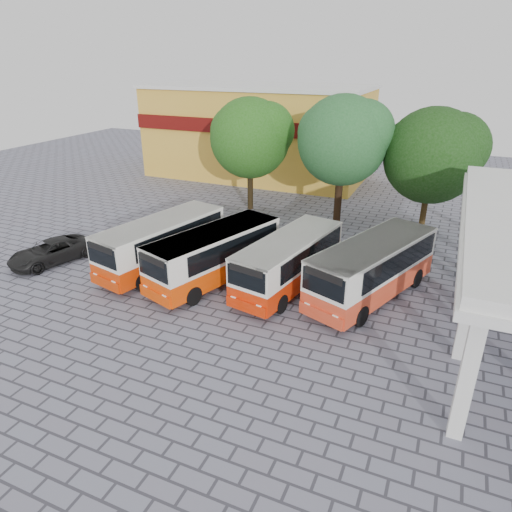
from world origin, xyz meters
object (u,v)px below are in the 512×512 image
at_px(bus_centre_right, 289,259).
at_px(parked_car, 51,252).
at_px(bus_centre_left, 215,253).
at_px(bus_far_right, 373,266).
at_px(bus_far_left, 162,241).

height_order(bus_centre_right, parked_car, bus_centre_right).
relative_size(bus_centre_left, bus_centre_right, 1.05).
xyz_separation_m(bus_centre_left, bus_far_right, (7.69, 1.44, 0.06)).
relative_size(bus_centre_left, parked_car, 1.75).
distance_m(bus_far_left, bus_centre_right, 7.09).
relative_size(bus_centre_left, bus_far_right, 0.96).
distance_m(bus_centre_right, bus_far_right, 4.03).
height_order(bus_far_left, parked_car, bus_far_left).
xyz_separation_m(bus_centre_right, bus_far_right, (3.98, 0.59, 0.11)).
bearing_deg(bus_far_left, parked_car, -150.43).
xyz_separation_m(bus_centre_left, parked_car, (-9.61, -1.65, -0.95)).
bearing_deg(bus_far_left, bus_centre_left, 8.48).
height_order(bus_far_left, bus_centre_left, bus_far_left).
bearing_deg(bus_far_left, bus_centre_right, 17.50).
xyz_separation_m(bus_far_left, bus_far_right, (11.05, 1.19, 0.05)).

